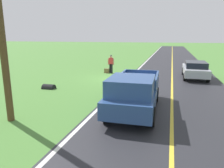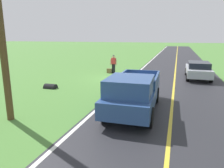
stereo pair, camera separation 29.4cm
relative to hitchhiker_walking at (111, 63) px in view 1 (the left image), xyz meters
name	(u,v)px [view 1 (the left image)]	position (x,y,z in m)	size (l,w,h in m)	color
ground_plane	(115,78)	(-1.01, 2.48, -0.98)	(200.00, 200.00, 0.00)	#4C7F38
road_surface	(172,82)	(-5.67, 2.48, -0.98)	(7.34, 120.00, 0.00)	#28282D
lane_edge_line	(128,79)	(-2.18, 2.48, -0.98)	(0.16, 117.60, 0.00)	silver
lane_centre_line	(172,82)	(-5.67, 2.48, -0.98)	(0.14, 117.60, 0.00)	gold
hitchhiker_walking	(111,63)	(0.00, 0.00, 0.00)	(0.62, 0.51, 1.75)	black
suitcase_carried	(107,71)	(0.42, 0.08, -0.77)	(0.20, 0.46, 0.43)	brown
pickup_truck_passing	(134,92)	(-3.93, 9.95, -0.01)	(2.19, 5.44, 1.82)	#2D4C84
sedan_near_oncoming	(195,69)	(-7.49, 0.50, -0.23)	(1.93, 4.40, 1.41)	#B2B7C1
utility_pole_roadside	(0,18)	(0.91, 12.34, 3.19)	(0.28, 0.28, 8.33)	brown
drainage_culvert	(49,89)	(2.40, 7.04, -0.98)	(0.60, 0.60, 0.80)	black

